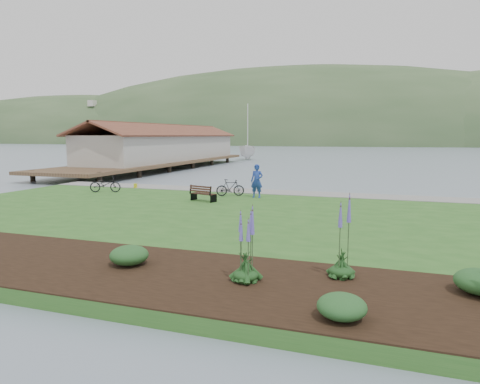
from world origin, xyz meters
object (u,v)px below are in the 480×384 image
object	(u,v)px
sailboat	(248,160)
park_bench	(202,193)
person	(257,178)
bicycle_a	(105,184)

from	to	relation	value
sailboat	park_bench	bearing A→B (deg)	-85.10
person	sailboat	world-z (taller)	sailboat
bicycle_a	sailboat	bearing A→B (deg)	-13.30
person	sailboat	distance (m)	45.97
person	bicycle_a	world-z (taller)	person
park_bench	sailboat	size ratio (longest dim) A/B	0.05
bicycle_a	sailboat	distance (m)	44.66
person	sailboat	xyz separation A→B (m)	(-14.66, 43.54, -1.55)
park_bench	bicycle_a	xyz separation A→B (m)	(-7.45, 1.50, 0.06)
person	bicycle_a	distance (m)	9.93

